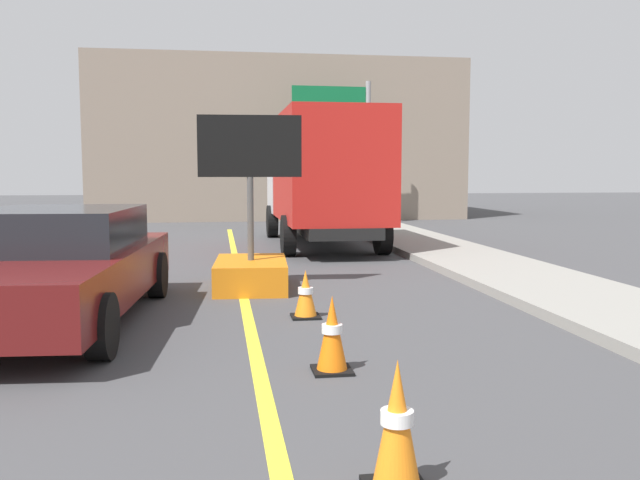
# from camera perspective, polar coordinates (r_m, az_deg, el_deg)

# --- Properties ---
(lane_center_stripe) EXTENTS (0.14, 36.00, 0.01)m
(lane_center_stripe) POSITION_cam_1_polar(r_m,az_deg,el_deg) (4.29, -3.25, -19.33)
(lane_center_stripe) COLOR yellow
(lane_center_stripe) RESTS_ON ground
(arrow_board_trailer) EXTENTS (1.60, 1.87, 2.70)m
(arrow_board_trailer) POSITION_cam_1_polar(r_m,az_deg,el_deg) (10.69, -5.83, -1.53)
(arrow_board_trailer) COLOR orange
(arrow_board_trailer) RESTS_ON ground
(box_truck) EXTENTS (2.40, 6.91, 3.20)m
(box_truck) POSITION_cam_1_polar(r_m,az_deg,el_deg) (16.74, 0.24, 5.46)
(box_truck) COLOR black
(box_truck) RESTS_ON ground
(pickup_car) EXTENTS (2.42, 5.20, 1.38)m
(pickup_car) POSITION_cam_1_polar(r_m,az_deg,el_deg) (8.79, -21.40, -2.02)
(pickup_car) COLOR #591414
(pickup_car) RESTS_ON ground
(highway_guide_sign) EXTENTS (2.79, 0.20, 5.00)m
(highway_guide_sign) POSITION_cam_1_polar(r_m,az_deg,el_deg) (24.02, 2.22, 9.51)
(highway_guide_sign) COLOR gray
(highway_guide_sign) RESTS_ON ground
(far_building_block) EXTENTS (14.42, 9.22, 6.20)m
(far_building_block) POSITION_cam_1_polar(r_m,az_deg,el_deg) (30.04, -3.95, 8.11)
(far_building_block) COLOR gray
(far_building_block) RESTS_ON ground
(traffic_cone_mid_lane) EXTENTS (0.36, 0.36, 0.77)m
(traffic_cone_mid_lane) POSITION_cam_1_polar(r_m,az_deg,el_deg) (4.01, 6.49, -15.36)
(traffic_cone_mid_lane) COLOR black
(traffic_cone_mid_lane) RESTS_ON ground
(traffic_cone_far_lane) EXTENTS (0.36, 0.36, 0.71)m
(traffic_cone_far_lane) POSITION_cam_1_polar(r_m,az_deg,el_deg) (6.23, 1.02, -7.95)
(traffic_cone_far_lane) COLOR black
(traffic_cone_far_lane) RESTS_ON ground
(traffic_cone_curbside) EXTENTS (0.36, 0.36, 0.60)m
(traffic_cone_curbside) POSITION_cam_1_polar(r_m,az_deg,el_deg) (8.52, -1.22, -4.60)
(traffic_cone_curbside) COLOR black
(traffic_cone_curbside) RESTS_ON ground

